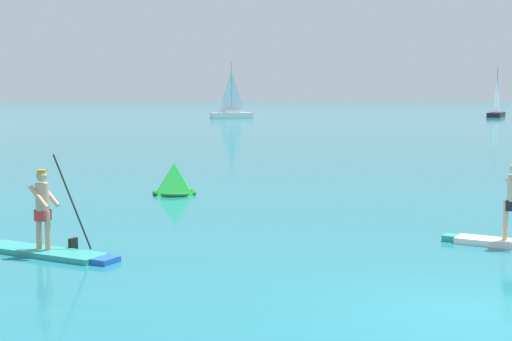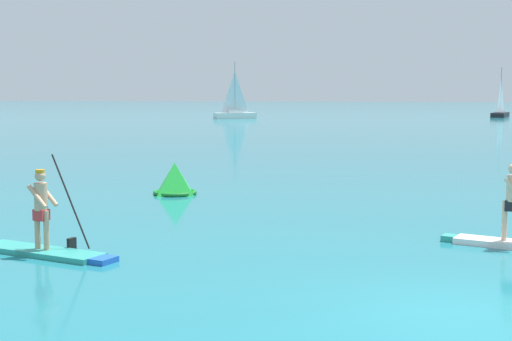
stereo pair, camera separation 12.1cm
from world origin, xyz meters
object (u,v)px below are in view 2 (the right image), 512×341
sailboat_left_horizon (235,111)px  sailboat_right_horizon (500,111)px  paddleboarder_near_left (42,239)px  race_marker_buoy (175,181)px

sailboat_left_horizon → sailboat_right_horizon: (31.91, 10.77, -0.13)m
sailboat_right_horizon → paddleboarder_near_left: bearing=0.8°
sailboat_left_horizon → sailboat_right_horizon: sailboat_left_horizon is taller
paddleboarder_near_left → sailboat_right_horizon: bearing=94.3°
paddleboarder_near_left → sailboat_right_horizon: size_ratio=0.53×
sailboat_right_horizon → race_marker_buoy: bearing=-0.7°
race_marker_buoy → sailboat_left_horizon: size_ratio=0.23×
race_marker_buoy → sailboat_right_horizon: sailboat_right_horizon is taller
paddleboarder_near_left → sailboat_left_horizon: bearing=116.9°
paddleboarder_near_left → sailboat_left_horizon: 73.94m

